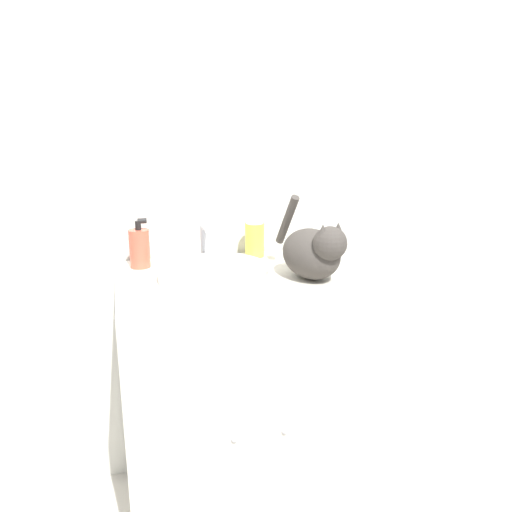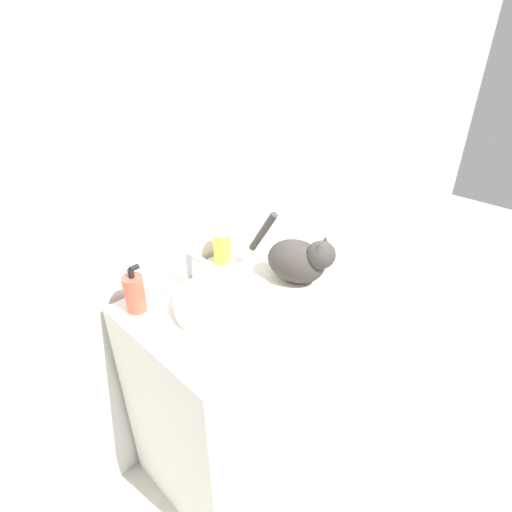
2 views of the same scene
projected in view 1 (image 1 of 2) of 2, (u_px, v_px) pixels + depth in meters
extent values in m
cube|color=silver|center=(217.00, 161.00, 1.83)|extent=(6.00, 0.05, 2.50)
cube|color=silver|center=(239.00, 399.00, 1.75)|extent=(0.77, 0.55, 0.91)
sphere|color=silver|center=(235.00, 439.00, 1.46)|extent=(0.02, 0.02, 0.02)
sphere|color=silver|center=(285.00, 431.00, 1.49)|extent=(0.02, 0.02, 0.02)
cylinder|color=silver|center=(214.00, 273.00, 1.58)|extent=(0.35, 0.35, 0.04)
cylinder|color=silver|center=(204.00, 244.00, 1.75)|extent=(0.02, 0.02, 0.14)
cylinder|color=silver|center=(205.00, 227.00, 1.69)|extent=(0.02, 0.09, 0.02)
cylinder|color=white|center=(179.00, 260.00, 1.74)|extent=(0.03, 0.03, 0.03)
cylinder|color=white|center=(229.00, 257.00, 1.78)|extent=(0.03, 0.03, 0.03)
ellipsoid|color=#47423D|center=(311.00, 254.00, 1.59)|extent=(0.21, 0.26, 0.16)
sphere|color=#47423D|center=(330.00, 243.00, 1.49)|extent=(0.13, 0.13, 0.10)
cone|color=#47423D|center=(323.00, 231.00, 1.47)|extent=(0.04, 0.04, 0.04)
cone|color=#47423D|center=(338.00, 229.00, 1.49)|extent=(0.04, 0.04, 0.04)
cylinder|color=#47423D|center=(287.00, 220.00, 1.69)|extent=(0.06, 0.12, 0.18)
cylinder|color=#EF6047|center=(140.00, 249.00, 1.71)|extent=(0.07, 0.07, 0.13)
cylinder|color=black|center=(138.00, 225.00, 1.68)|extent=(0.02, 0.02, 0.03)
cylinder|color=black|center=(142.00, 221.00, 1.68)|extent=(0.03, 0.02, 0.02)
cylinder|color=#EADB4C|center=(255.00, 240.00, 1.84)|extent=(0.07, 0.07, 0.13)
cone|color=white|center=(255.00, 218.00, 1.82)|extent=(0.06, 0.06, 0.04)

